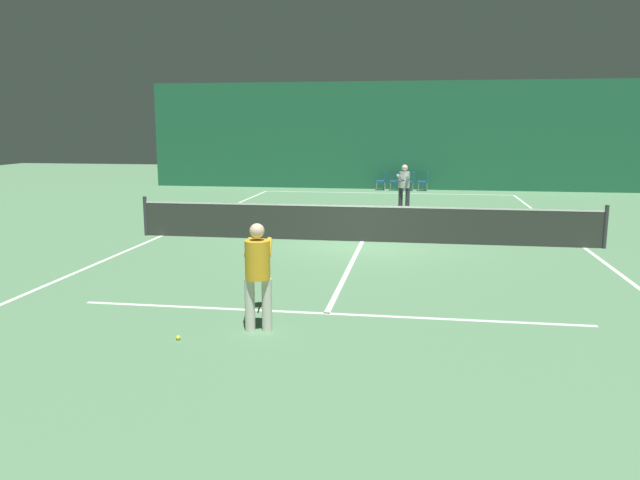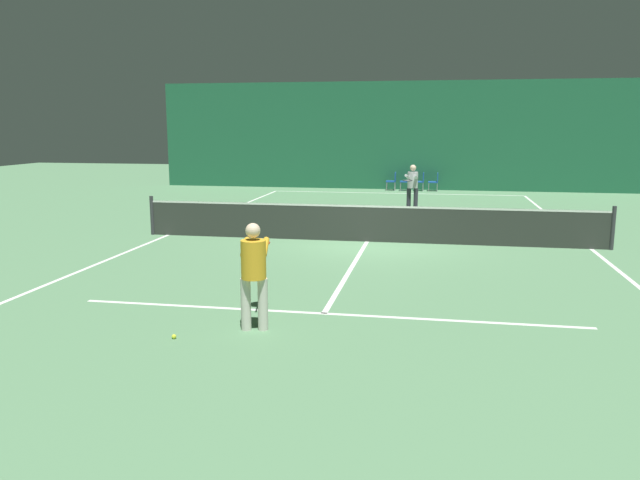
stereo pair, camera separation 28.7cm
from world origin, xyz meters
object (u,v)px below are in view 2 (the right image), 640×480
(player_near, at_px, (254,268))
(tennis_ball, at_px, (174,337))
(courtside_chair_1, at_px, (407,180))
(courtside_chair_3, at_px, (435,181))
(courtside_chair_2, at_px, (421,180))
(tennis_net, at_px, (367,222))
(player_far, at_px, (412,184))
(courtside_chair_0, at_px, (393,180))

(player_near, relative_size, tennis_ball, 24.19)
(courtside_chair_1, relative_size, courtside_chair_3, 1.00)
(player_near, relative_size, courtside_chair_3, 1.90)
(courtside_chair_3, relative_size, tennis_ball, 12.73)
(courtside_chair_3, bearing_deg, player_near, -7.11)
(courtside_chair_2, bearing_deg, tennis_net, -4.52)
(courtside_chair_3, bearing_deg, tennis_net, -7.29)
(courtside_chair_2, height_order, courtside_chair_3, same)
(player_near, relative_size, courtside_chair_1, 1.90)
(player_near, relative_size, player_far, 0.99)
(player_near, height_order, courtside_chair_2, player_near)
(player_near, xyz_separation_m, courtside_chair_1, (1.27, 20.52, -0.45))
(courtside_chair_1, bearing_deg, courtside_chair_0, -90.00)
(player_near, bearing_deg, courtside_chair_0, -12.17)
(player_far, distance_m, courtside_chair_0, 6.91)
(player_far, bearing_deg, courtside_chair_2, -172.87)
(tennis_net, xyz_separation_m, tennis_ball, (-1.88, -7.96, -0.48))
(player_near, distance_m, courtside_chair_0, 20.54)
(player_far, relative_size, courtside_chair_2, 1.91)
(courtside_chair_0, bearing_deg, courtside_chair_1, 90.00)
(courtside_chair_1, distance_m, tennis_ball, 21.28)
(player_far, bearing_deg, courtside_chair_0, -162.12)
(player_far, bearing_deg, tennis_ball, -2.68)
(player_far, xyz_separation_m, courtside_chair_3, (0.78, 6.80, -0.45))
(player_far, distance_m, courtside_chair_3, 6.86)
(tennis_net, distance_m, player_far, 6.47)
(player_near, distance_m, courtside_chair_1, 20.57)
(tennis_net, xyz_separation_m, courtside_chair_1, (0.40, 13.19, -0.03))
(tennis_net, relative_size, tennis_ball, 181.82)
(player_near, xyz_separation_m, tennis_ball, (-1.01, -0.63, -0.90))
(tennis_net, distance_m, courtside_chair_2, 13.23)
(player_near, distance_m, courtside_chair_3, 20.69)
(courtside_chair_0, height_order, courtside_chair_3, same)
(courtside_chair_0, relative_size, courtside_chair_2, 1.00)
(courtside_chair_2, bearing_deg, player_near, -5.34)
(courtside_chair_1, xyz_separation_m, tennis_ball, (-2.28, -21.16, -0.45))
(courtside_chair_2, bearing_deg, tennis_ball, -7.87)
(courtside_chair_0, height_order, courtside_chair_2, same)
(courtside_chair_1, bearing_deg, tennis_net, -1.74)
(tennis_net, height_order, player_far, player_far)
(tennis_net, xyz_separation_m, player_near, (-0.87, -7.33, 0.42))
(player_near, relative_size, courtside_chair_0, 1.90)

